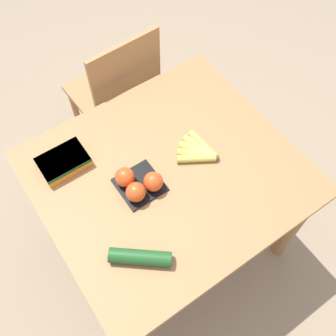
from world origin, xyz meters
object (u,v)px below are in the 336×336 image
(banana_bunch, at_px, (199,151))
(carrot_bag, at_px, (63,161))
(cucumber_near, at_px, (140,257))
(chair, at_px, (118,94))
(tomato_pack, at_px, (138,184))

(banana_bunch, xyz_separation_m, carrot_bag, (-0.49, 0.27, 0.01))
(banana_bunch, height_order, cucumber_near, cucumber_near)
(carrot_bag, bearing_deg, chair, 41.14)
(chair, height_order, carrot_bag, chair)
(tomato_pack, bearing_deg, carrot_bag, 125.49)
(carrot_bag, relative_size, cucumber_near, 0.94)
(tomato_pack, relative_size, cucumber_near, 0.82)
(cucumber_near, bearing_deg, carrot_bag, 94.63)
(chair, bearing_deg, banana_bunch, 88.84)
(tomato_pack, bearing_deg, cucumber_near, -121.22)
(tomato_pack, relative_size, carrot_bag, 0.87)
(chair, relative_size, carrot_bag, 4.70)
(carrot_bag, distance_m, cucumber_near, 0.52)
(chair, distance_m, carrot_bag, 0.68)
(chair, xyz_separation_m, carrot_bag, (-0.47, -0.41, 0.28))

